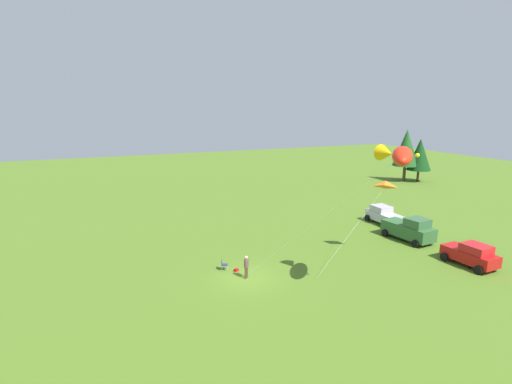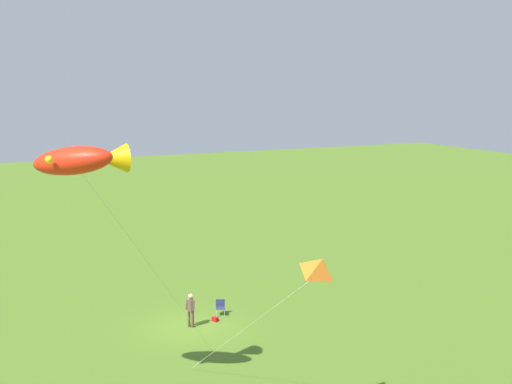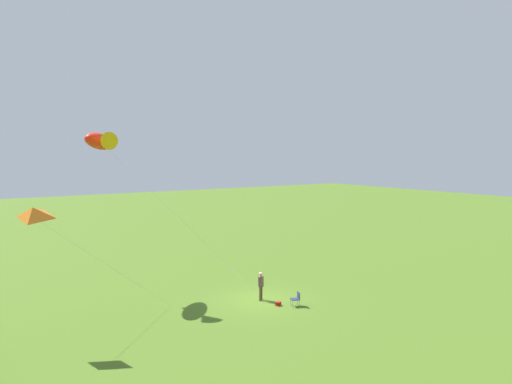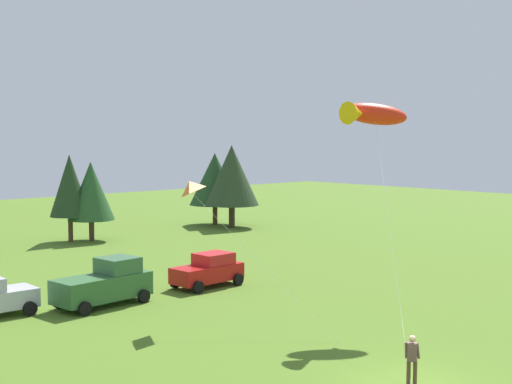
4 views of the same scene
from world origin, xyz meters
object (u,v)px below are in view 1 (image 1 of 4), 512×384
object	(u,v)px
backpack_on_grass	(236,270)
folding_chair	(223,264)
person_kite_flyer	(246,265)
car_silver_compact	(383,215)
kite_large_fish	(398,155)
kite_delta_orange	(385,184)
car_red_sedan	(471,254)
truck_green_flatbed	(409,229)

from	to	relation	value
backpack_on_grass	folding_chair	bearing A→B (deg)	-128.76
person_kite_flyer	car_silver_compact	xyz separation A→B (m)	(-7.07, 18.97, -0.07)
folding_chair	kite_large_fish	world-z (taller)	kite_large_fish
person_kite_flyer	kite_delta_orange	world-z (taller)	kite_delta_orange
folding_chair	car_red_sedan	distance (m)	19.78
backpack_on_grass	car_red_sedan	xyz separation A→B (m)	(6.44, 17.63, 0.84)
car_silver_compact	truck_green_flatbed	xyz separation A→B (m)	(5.38, -1.54, 0.15)
car_red_sedan	kite_large_fish	bearing A→B (deg)	-82.68
car_red_sedan	car_silver_compact	bearing A→B (deg)	169.60
person_kite_flyer	car_silver_compact	size ratio (longest dim) A/B	0.41
person_kite_flyer	folding_chair	distance (m)	2.42
person_kite_flyer	kite_delta_orange	size ratio (longest dim) A/B	0.20
person_kite_flyer	backpack_on_grass	distance (m)	1.73
car_silver_compact	truck_green_flatbed	size ratio (longest dim) A/B	0.82
car_silver_compact	kite_large_fish	xyz separation A→B (m)	(13.88, -11.61, 8.67)
car_silver_compact	kite_delta_orange	xyz separation A→B (m)	(7.11, -6.38, 5.23)
car_red_sedan	backpack_on_grass	bearing A→B (deg)	-112.98
person_kite_flyer	backpack_on_grass	size ratio (longest dim) A/B	5.44
car_silver_compact	car_red_sedan	xyz separation A→B (m)	(12.08, -1.59, 0.00)
person_kite_flyer	car_silver_compact	world-z (taller)	car_silver_compact
folding_chair	car_red_sedan	world-z (taller)	car_red_sedan
car_silver_compact	car_red_sedan	size ratio (longest dim) A/B	0.99
backpack_on_grass	car_silver_compact	world-z (taller)	car_silver_compact
car_silver_compact	kite_large_fish	distance (m)	20.06
person_kite_flyer	truck_green_flatbed	size ratio (longest dim) A/B	0.34
kite_large_fish	car_red_sedan	bearing A→B (deg)	100.23
backpack_on_grass	kite_delta_orange	distance (m)	14.28
car_red_sedan	folding_chair	bearing A→B (deg)	-113.96
kite_large_fish	kite_delta_orange	world-z (taller)	kite_large_fish
backpack_on_grass	truck_green_flatbed	size ratio (longest dim) A/B	0.06
truck_green_flatbed	person_kite_flyer	bearing A→B (deg)	-90.09
truck_green_flatbed	kite_large_fish	world-z (taller)	kite_large_fish
person_kite_flyer	kite_delta_orange	xyz separation A→B (m)	(0.04, 12.59, 5.16)
kite_large_fish	backpack_on_grass	bearing A→B (deg)	-137.30
folding_chair	truck_green_flatbed	bearing A→B (deg)	21.03
backpack_on_grass	car_red_sedan	size ratio (longest dim) A/B	0.07
folding_chair	kite_delta_orange	size ratio (longest dim) A/B	0.10
backpack_on_grass	car_red_sedan	world-z (taller)	car_red_sedan
car_red_sedan	kite_delta_orange	world-z (taller)	kite_delta_orange
kite_large_fish	kite_delta_orange	size ratio (longest dim) A/B	1.21
car_red_sedan	kite_delta_orange	xyz separation A→B (m)	(-4.97, -4.79, 5.23)
folding_chair	car_silver_compact	distance (m)	20.65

